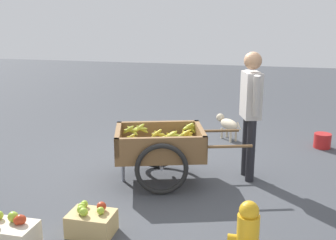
{
  "coord_description": "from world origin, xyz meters",
  "views": [
    {
      "loc": [
        -1.19,
        5.22,
        2.1
      ],
      "look_at": [
        0.04,
        0.15,
        0.75
      ],
      "focal_mm": 44.22,
      "sensor_mm": 36.0,
      "label": 1
    }
  ],
  "objects_px": {
    "vendor_person": "(251,104)",
    "mixed_fruit_crate": "(12,233)",
    "fire_hydrant": "(247,240)",
    "apple_crate": "(91,222)",
    "dog": "(228,124)",
    "plastic_bucket": "(322,141)",
    "fruit_cart": "(161,148)"
  },
  "relations": [
    {
      "from": "vendor_person",
      "to": "mixed_fruit_crate",
      "type": "distance_m",
      "value": 3.1
    },
    {
      "from": "fire_hydrant",
      "to": "mixed_fruit_crate",
      "type": "xyz_separation_m",
      "value": [
        2.13,
        0.05,
        -0.2
      ]
    },
    {
      "from": "vendor_person",
      "to": "apple_crate",
      "type": "relative_size",
      "value": 3.74
    },
    {
      "from": "apple_crate",
      "to": "fire_hydrant",
      "type": "bearing_deg",
      "value": 167.41
    },
    {
      "from": "dog",
      "to": "plastic_bucket",
      "type": "height_order",
      "value": "dog"
    },
    {
      "from": "apple_crate",
      "to": "mixed_fruit_crate",
      "type": "bearing_deg",
      "value": 31.67
    },
    {
      "from": "apple_crate",
      "to": "dog",
      "type": "bearing_deg",
      "value": -105.78
    },
    {
      "from": "apple_crate",
      "to": "mixed_fruit_crate",
      "type": "distance_m",
      "value": 0.73
    },
    {
      "from": "vendor_person",
      "to": "fire_hydrant",
      "type": "height_order",
      "value": "vendor_person"
    },
    {
      "from": "mixed_fruit_crate",
      "to": "apple_crate",
      "type": "bearing_deg",
      "value": -148.33
    },
    {
      "from": "dog",
      "to": "plastic_bucket",
      "type": "distance_m",
      "value": 1.54
    },
    {
      "from": "vendor_person",
      "to": "mixed_fruit_crate",
      "type": "bearing_deg",
      "value": 47.17
    },
    {
      "from": "vendor_person",
      "to": "fire_hydrant",
      "type": "bearing_deg",
      "value": 92.73
    },
    {
      "from": "apple_crate",
      "to": "vendor_person",
      "type": "bearing_deg",
      "value": -127.92
    },
    {
      "from": "fruit_cart",
      "to": "mixed_fruit_crate",
      "type": "height_order",
      "value": "fruit_cart"
    },
    {
      "from": "plastic_bucket",
      "to": "mixed_fruit_crate",
      "type": "distance_m",
      "value": 4.88
    },
    {
      "from": "mixed_fruit_crate",
      "to": "plastic_bucket",
      "type": "bearing_deg",
      "value": -129.94
    },
    {
      "from": "dog",
      "to": "fire_hydrant",
      "type": "relative_size",
      "value": 0.81
    },
    {
      "from": "fruit_cart",
      "to": "vendor_person",
      "type": "bearing_deg",
      "value": -162.47
    },
    {
      "from": "fruit_cart",
      "to": "fire_hydrant",
      "type": "relative_size",
      "value": 2.69
    },
    {
      "from": "plastic_bucket",
      "to": "mixed_fruit_crate",
      "type": "xyz_separation_m",
      "value": [
        3.13,
        3.74,
        0.01
      ]
    },
    {
      "from": "vendor_person",
      "to": "fire_hydrant",
      "type": "distance_m",
      "value": 2.24
    },
    {
      "from": "fire_hydrant",
      "to": "apple_crate",
      "type": "bearing_deg",
      "value": -12.59
    },
    {
      "from": "vendor_person",
      "to": "mixed_fruit_crate",
      "type": "relative_size",
      "value": 3.74
    },
    {
      "from": "vendor_person",
      "to": "dog",
      "type": "distance_m",
      "value": 1.86
    },
    {
      "from": "fire_hydrant",
      "to": "vendor_person",
      "type": "bearing_deg",
      "value": -87.27
    },
    {
      "from": "plastic_bucket",
      "to": "mixed_fruit_crate",
      "type": "bearing_deg",
      "value": 50.06
    },
    {
      "from": "fruit_cart",
      "to": "dog",
      "type": "xyz_separation_m",
      "value": [
        -0.66,
        -2.01,
        -0.17
      ]
    },
    {
      "from": "plastic_bucket",
      "to": "apple_crate",
      "type": "relative_size",
      "value": 0.61
    },
    {
      "from": "mixed_fruit_crate",
      "to": "fruit_cart",
      "type": "bearing_deg",
      "value": -117.07
    },
    {
      "from": "fire_hydrant",
      "to": "mixed_fruit_crate",
      "type": "bearing_deg",
      "value": 1.28
    },
    {
      "from": "vendor_person",
      "to": "plastic_bucket",
      "type": "xyz_separation_m",
      "value": [
        -1.1,
        -1.55,
        -0.87
      ]
    }
  ]
}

